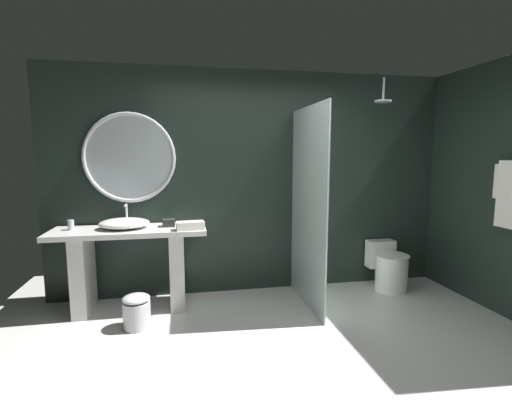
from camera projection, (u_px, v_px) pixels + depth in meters
The scene contains 13 objects.
ground_plane at pixel (306, 375), 2.80m from camera, with size 5.76×5.76×0.00m, color silver.
back_wall_panel at pixel (257, 183), 4.47m from camera, with size 4.80×0.10×2.60m, color #1E2823.
side_wall_right at pixel (504, 188), 3.81m from camera, with size 0.10×2.47×2.60m, color #1E2823.
vanity_counter at pixel (131, 260), 3.95m from camera, with size 1.57×0.58×0.87m.
vessel_sink at pixel (124, 223), 3.91m from camera, with size 0.52×0.42×0.24m.
tumbler_cup at pixel (71, 225), 3.83m from camera, with size 0.06×0.06×0.10m, color silver.
tissue_box at pixel (169, 223), 4.02m from camera, with size 0.13×0.13×0.08m, color #282D28.
round_wall_mirror at pixel (130, 158), 4.07m from camera, with size 0.99×0.04×0.99m.
shower_glass_panel at pixel (308, 208), 4.00m from camera, with size 0.02×1.11×2.14m, color silver.
rain_shower_head at pixel (383, 99), 4.24m from camera, with size 0.19×0.19×0.27m.
toilet at pixel (389, 268), 4.55m from camera, with size 0.39×0.57×0.56m.
waste_bin at pixel (137, 311), 3.54m from camera, with size 0.26×0.26×0.33m.
folded_hand_towel at pixel (190, 226), 3.84m from camera, with size 0.28×0.14×0.09m, color silver.
Camera 1 is at (-0.87, -2.48, 1.64)m, focal length 26.22 mm.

